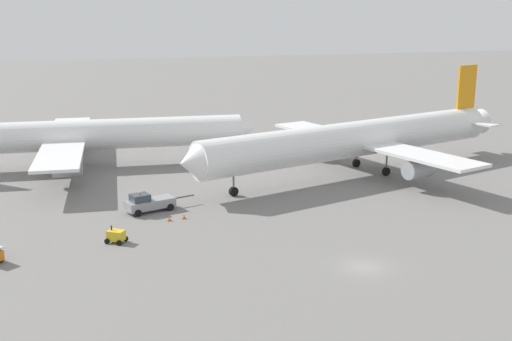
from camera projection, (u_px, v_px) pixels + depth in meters
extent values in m
plane|color=slate|center=(364.00, 267.00, 63.76)|extent=(600.00, 600.00, 0.00)
cylinder|color=white|center=(82.00, 135.00, 103.46)|extent=(52.31, 9.57, 4.94)
cone|color=white|center=(246.00, 129.00, 109.10)|extent=(3.19, 4.78, 4.55)
cube|color=white|center=(65.00, 140.00, 103.10)|extent=(10.20, 43.28, 0.44)
cylinder|color=#999EA3|center=(68.00, 168.00, 92.36)|extent=(4.42, 2.96, 2.60)
cylinder|color=#999EA3|center=(76.00, 137.00, 115.12)|extent=(4.42, 2.96, 2.60)
cylinder|color=slate|center=(62.00, 152.00, 106.77)|extent=(0.28, 0.28, 2.43)
cylinder|color=black|center=(62.00, 159.00, 107.06)|extent=(1.34, 0.66, 1.30)
cylinder|color=slate|center=(58.00, 161.00, 100.32)|extent=(0.28, 0.28, 2.43)
cylinder|color=black|center=(59.00, 169.00, 100.62)|extent=(1.34, 0.66, 1.30)
cylinder|color=slate|center=(209.00, 150.00, 108.61)|extent=(0.28, 0.28, 2.43)
cylinder|color=black|center=(210.00, 157.00, 108.90)|extent=(1.34, 0.66, 1.30)
cylinder|color=white|center=(354.00, 139.00, 98.62)|extent=(54.21, 20.37, 5.49)
cone|color=white|center=(190.00, 163.00, 83.33)|extent=(4.08, 5.63, 5.05)
cone|color=white|center=(474.00, 122.00, 113.80)|extent=(4.67, 5.21, 4.39)
cube|color=white|center=(367.00, 142.00, 100.28)|extent=(17.56, 41.59, 0.44)
cube|color=white|center=(465.00, 120.00, 112.33)|extent=(6.66, 13.38, 0.28)
cube|color=orange|center=(467.00, 87.00, 110.74)|extent=(4.33, 1.56, 7.48)
cylinder|color=#999EA3|center=(316.00, 142.00, 109.58)|extent=(4.75, 3.66, 2.60)
cylinder|color=#999EA3|center=(418.00, 169.00, 90.79)|extent=(4.75, 3.66, 2.60)
cylinder|color=slate|center=(386.00, 164.00, 98.76)|extent=(0.28, 0.28, 2.48)
cylinder|color=black|center=(386.00, 171.00, 99.06)|extent=(1.40, 0.89, 1.30)
cylinder|color=slate|center=(357.00, 156.00, 104.27)|extent=(0.28, 0.28, 2.48)
cylinder|color=black|center=(356.00, 163.00, 104.57)|extent=(1.40, 0.89, 1.30)
cylinder|color=slate|center=(234.00, 183.00, 87.80)|extent=(0.28, 0.28, 2.48)
cylinder|color=black|center=(234.00, 191.00, 88.10)|extent=(1.40, 0.89, 1.30)
cube|color=gray|center=(150.00, 204.00, 81.30)|extent=(6.63, 4.10, 1.11)
cube|color=#333D47|center=(140.00, 198.00, 80.31)|extent=(2.69, 2.50, 0.90)
cylinder|color=#4C4C51|center=(183.00, 197.00, 83.82)|extent=(3.12, 1.11, 0.20)
sphere|color=orange|center=(140.00, 193.00, 80.16)|extent=(0.24, 0.24, 0.24)
cylinder|color=black|center=(138.00, 213.00, 79.24)|extent=(0.95, 0.54, 0.90)
cylinder|color=black|center=(130.00, 208.00, 81.20)|extent=(0.95, 0.54, 0.90)
cylinder|color=black|center=(170.00, 207.00, 81.67)|extent=(0.95, 0.54, 0.90)
cylinder|color=black|center=(162.00, 203.00, 83.62)|extent=(0.95, 0.54, 0.90)
cube|color=gold|center=(116.00, 235.00, 70.26)|extent=(2.16, 2.02, 1.10)
cylinder|color=black|center=(111.00, 228.00, 70.23)|extent=(0.16, 0.16, 0.50)
cylinder|color=black|center=(126.00, 239.00, 70.81)|extent=(0.60, 0.51, 0.60)
cylinder|color=black|center=(119.00, 243.00, 69.52)|extent=(0.60, 0.51, 0.60)
cylinder|color=black|center=(114.00, 237.00, 71.27)|extent=(0.60, 0.51, 0.60)
cylinder|color=black|center=(107.00, 241.00, 69.97)|extent=(0.60, 0.51, 0.60)
cylinder|color=black|center=(1.00, 259.00, 65.04)|extent=(0.52, 0.60, 0.60)
cone|color=orange|center=(184.00, 216.00, 78.50)|extent=(0.40, 0.40, 0.60)
cube|color=black|center=(184.00, 219.00, 78.57)|extent=(0.44, 0.44, 0.04)
cone|color=orange|center=(169.00, 218.00, 77.70)|extent=(0.40, 0.40, 0.60)
cube|color=black|center=(169.00, 221.00, 77.77)|extent=(0.44, 0.44, 0.04)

